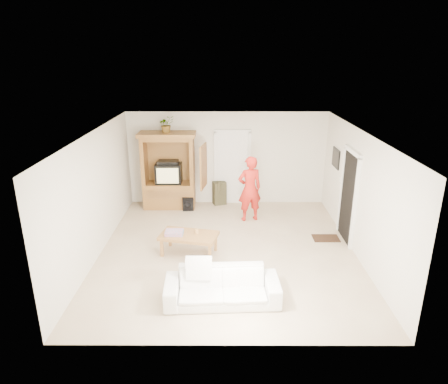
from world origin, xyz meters
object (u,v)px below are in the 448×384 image
at_px(man, 250,189).
at_px(sofa, 222,287).
at_px(armoire, 170,175).
at_px(coffee_table, 189,237).

distance_m(man, sofa, 3.70).
bearing_deg(man, armoire, -39.80).
relative_size(armoire, man, 1.24).
xyz_separation_m(armoire, sofa, (1.47, -4.54, -0.62)).
xyz_separation_m(armoire, man, (2.14, -0.95, -0.06)).
bearing_deg(sofa, armoire, 105.08).
xyz_separation_m(man, coffee_table, (-1.39, -1.84, -0.46)).
bearing_deg(coffee_table, armoire, 117.51).
relative_size(armoire, sofa, 1.07).
relative_size(man, sofa, 0.86).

